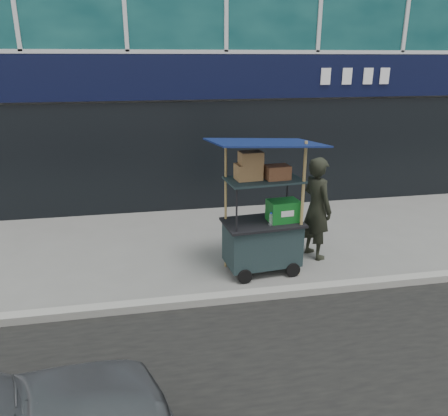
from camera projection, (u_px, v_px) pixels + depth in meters
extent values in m
plane|color=slate|center=(275.00, 290.00, 6.52)|extent=(80.00, 80.00, 0.00)
cube|color=gray|center=(279.00, 293.00, 6.32)|extent=(80.00, 0.18, 0.12)
cube|color=black|center=(226.00, 77.00, 9.17)|extent=(15.68, 0.06, 0.90)
cube|color=black|center=(226.00, 156.00, 9.76)|extent=(15.68, 0.04, 2.40)
cube|color=black|center=(262.00, 243.00, 6.97)|extent=(1.20, 0.77, 0.67)
cylinder|color=black|center=(245.00, 277.00, 6.66)|extent=(0.23, 0.07, 0.23)
cylinder|color=black|center=(293.00, 270.00, 6.87)|extent=(0.23, 0.07, 0.23)
cube|color=black|center=(263.00, 223.00, 6.86)|extent=(1.28, 0.85, 0.04)
cylinder|color=black|center=(237.00, 211.00, 6.35)|extent=(0.03, 0.03, 0.71)
cylinder|color=black|center=(302.00, 205.00, 6.62)|extent=(0.03, 0.03, 0.71)
cylinder|color=black|center=(226.00, 200.00, 6.87)|extent=(0.03, 0.03, 0.71)
cylinder|color=black|center=(287.00, 194.00, 7.14)|extent=(0.03, 0.03, 0.71)
cube|color=black|center=(264.00, 180.00, 6.63)|extent=(1.20, 0.77, 0.03)
cylinder|color=olive|center=(302.00, 211.00, 6.65)|extent=(0.05, 0.05, 2.14)
cylinder|color=olive|center=(226.00, 208.00, 6.91)|extent=(0.04, 0.04, 2.05)
cube|color=#0D1D4A|center=(265.00, 143.00, 6.44)|extent=(1.72, 1.29, 0.19)
cube|color=#0F601E|center=(283.00, 211.00, 6.83)|extent=(0.51, 0.38, 0.33)
cylinder|color=silver|center=(271.00, 220.00, 6.66)|extent=(0.07, 0.07, 0.19)
cylinder|color=#1838BA|center=(271.00, 213.00, 6.63)|extent=(0.03, 0.03, 0.02)
cube|color=brown|center=(248.00, 172.00, 6.57)|extent=(0.41, 0.32, 0.24)
cube|color=brown|center=(277.00, 172.00, 6.60)|extent=(0.39, 0.30, 0.21)
cube|color=brown|center=(251.00, 158.00, 6.49)|extent=(0.36, 0.28, 0.19)
imported|color=black|center=(317.00, 208.00, 7.37)|extent=(0.59, 0.74, 1.76)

